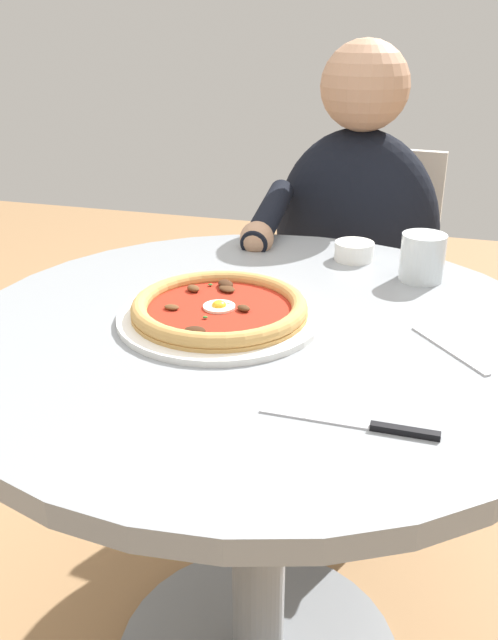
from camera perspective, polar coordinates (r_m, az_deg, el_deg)
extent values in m
cylinder|color=gray|center=(1.06, 0.96, -1.20)|extent=(0.95, 0.95, 0.03)
cylinder|color=gray|center=(1.25, 0.84, -16.04)|extent=(0.10, 0.10, 0.68)
cylinder|color=white|center=(1.06, -2.53, 0.20)|extent=(0.32, 0.32, 0.01)
cylinder|color=tan|center=(1.06, -2.54, 0.60)|extent=(0.28, 0.28, 0.01)
torus|color=tan|center=(1.05, -2.55, 1.08)|extent=(0.28, 0.28, 0.03)
cylinder|color=#A82314|center=(1.06, -2.55, 0.85)|extent=(0.26, 0.26, 0.00)
cylinder|color=white|center=(1.05, -2.57, 1.07)|extent=(0.05, 0.05, 0.00)
ellipsoid|color=yellow|center=(1.05, -2.57, 1.16)|extent=(0.02, 0.02, 0.02)
ellipsoid|color=#4C2D19|center=(1.04, -0.51, 0.94)|extent=(0.03, 0.03, 0.01)
ellipsoid|color=#4C2D19|center=(1.12, -1.87, 2.65)|extent=(0.04, 0.04, 0.01)
ellipsoid|color=#3D2314|center=(1.14, -1.97, 3.04)|extent=(0.04, 0.04, 0.01)
ellipsoid|color=#3D2314|center=(0.97, -4.58, -0.90)|extent=(0.04, 0.03, 0.01)
ellipsoid|color=brown|center=(1.06, -6.51, 1.09)|extent=(0.03, 0.02, 0.01)
ellipsoid|color=brown|center=(1.12, -4.69, 2.67)|extent=(0.03, 0.03, 0.01)
ellipsoid|color=#2D6B28|center=(1.02, -3.69, 0.25)|extent=(0.01, 0.01, 0.00)
ellipsoid|color=#2D6B28|center=(1.14, -3.26, 2.99)|extent=(0.01, 0.01, 0.00)
ellipsoid|color=#2D6B28|center=(1.07, -1.74, 1.37)|extent=(0.01, 0.01, 0.00)
cylinder|color=silver|center=(1.25, 14.35, 5.13)|extent=(0.08, 0.08, 0.08)
cylinder|color=silver|center=(1.26, 14.22, 3.86)|extent=(0.07, 0.07, 0.03)
cube|color=silver|center=(0.81, 5.47, -8.22)|extent=(0.13, 0.01, 0.00)
cube|color=black|center=(0.80, 12.95, -9.07)|extent=(0.08, 0.01, 0.01)
cylinder|color=white|center=(1.34, 8.82, 5.75)|extent=(0.08, 0.08, 0.04)
cylinder|color=olive|center=(1.34, 8.84, 6.11)|extent=(0.06, 0.06, 0.01)
cube|color=#BCBCC1|center=(1.01, 16.41, -2.42)|extent=(0.11, 0.13, 0.00)
cube|color=#282833|center=(1.85, 7.99, -6.58)|extent=(0.36, 0.31, 0.45)
ellipsoid|color=black|center=(1.66, 8.92, 7.39)|extent=(0.41, 0.25, 0.48)
sphere|color=tan|center=(1.60, 9.71, 18.81)|extent=(0.20, 0.20, 0.20)
cylinder|color=black|center=(1.48, 1.67, 8.72)|extent=(0.06, 0.27, 0.11)
sphere|color=tan|center=(1.40, 0.66, 6.87)|extent=(0.07, 0.07, 0.07)
cube|color=beige|center=(1.79, 8.77, 0.23)|extent=(0.42, 0.42, 0.02)
cube|color=beige|center=(1.89, 10.42, 8.09)|extent=(0.35, 0.05, 0.40)
cylinder|color=#B7B2A8|center=(1.79, 1.61, -7.71)|extent=(0.02, 0.02, 0.44)
cylinder|color=#B7B2A8|center=(1.73, 12.65, -9.70)|extent=(0.02, 0.02, 0.44)
cylinder|color=#B7B2A8|center=(2.08, 4.80, -2.97)|extent=(0.02, 0.02, 0.44)
cylinder|color=#B7B2A8|center=(2.02, 14.25, -4.49)|extent=(0.02, 0.02, 0.44)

